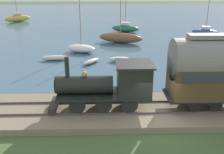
# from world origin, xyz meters

# --- Properties ---
(ground_plane) EXTENTS (200.00, 200.00, 0.00)m
(ground_plane) POSITION_xyz_m (0.00, 0.00, 0.00)
(ground_plane) COLOR #476033
(harbor_water) EXTENTS (80.00, 80.00, 0.01)m
(harbor_water) POSITION_xyz_m (44.09, 0.00, 0.00)
(harbor_water) COLOR #426075
(harbor_water) RESTS_ON ground
(rail_embankment) EXTENTS (4.85, 56.00, 0.52)m
(rail_embankment) POSITION_xyz_m (1.36, 0.00, 0.20)
(rail_embankment) COLOR #84755B
(rail_embankment) RESTS_ON ground
(steam_locomotive) EXTENTS (2.23, 6.27, 3.26)m
(steam_locomotive) POSITION_xyz_m (1.36, 2.58, 2.12)
(steam_locomotive) COLOR black
(steam_locomotive) RESTS_ON rail_embankment
(sailboat_blue) EXTENTS (3.19, 4.41, 5.59)m
(sailboat_blue) POSITION_xyz_m (26.92, -12.77, 0.53)
(sailboat_blue) COLOR #335199
(sailboat_blue) RESTS_ON harbor_water
(sailboat_green) EXTENTS (3.02, 4.88, 6.49)m
(sailboat_green) POSITION_xyz_m (29.84, -0.42, 0.65)
(sailboat_green) COLOR #236B42
(sailboat_green) RESTS_ON harbor_water
(sailboat_brown) EXTENTS (3.31, 6.22, 9.35)m
(sailboat_brown) POSITION_xyz_m (21.75, 0.90, 0.72)
(sailboat_brown) COLOR brown
(sailboat_brown) RESTS_ON harbor_water
(sailboat_yellow) EXTENTS (4.05, 5.02, 8.55)m
(sailboat_yellow) POSITION_xyz_m (41.99, 20.95, 0.78)
(sailboat_yellow) COLOR gold
(sailboat_yellow) RESTS_ON harbor_water
(sailboat_white) EXTENTS (2.84, 3.85, 6.13)m
(sailboat_white) POSITION_xyz_m (16.81, 5.82, 0.50)
(sailboat_white) COLOR white
(sailboat_white) RESTS_ON harbor_water
(rowboat_mid_harbor) EXTENTS (2.45, 2.01, 0.44)m
(rowboat_mid_harbor) POSITION_xyz_m (12.28, 4.47, 0.23)
(rowboat_mid_harbor) COLOR #B7B2A3
(rowboat_mid_harbor) RESTS_ON harbor_water
(rowboat_off_pier) EXTENTS (0.98, 2.89, 0.54)m
(rowboat_off_pier) POSITION_xyz_m (13.54, 8.39, 0.28)
(rowboat_off_pier) COLOR beige
(rowboat_off_pier) RESTS_ON harbor_water
(rowboat_far_out) EXTENTS (1.08, 2.36, 0.53)m
(rowboat_far_out) POSITION_xyz_m (12.78, 1.47, 0.27)
(rowboat_far_out) COLOR silver
(rowboat_far_out) RESTS_ON harbor_water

